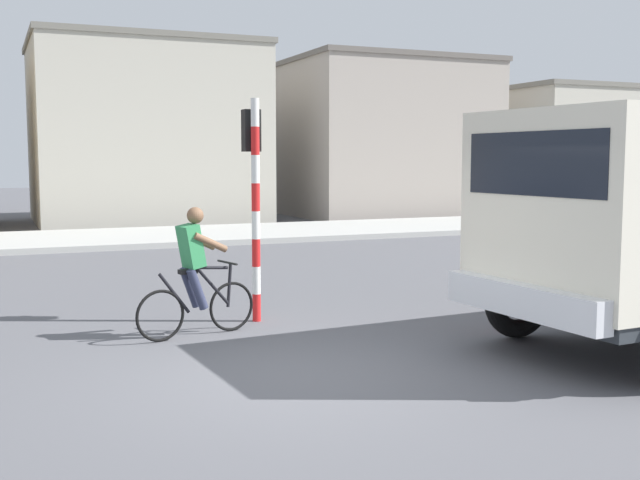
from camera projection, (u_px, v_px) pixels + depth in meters
ground_plane at (299, 378)px, 8.36m from camera, size 120.00×120.00×0.00m
sidewalk_far at (105, 239)px, 22.20m from camera, size 80.00×5.00×0.16m
cyclist at (195, 272)px, 10.24m from camera, size 1.69×0.59×1.72m
traffic_light_pole at (254, 178)px, 11.16m from camera, size 0.24×0.43×3.20m
building_mid_block at (145, 133)px, 29.27m from camera, size 8.18×6.96×6.61m
building_corner_right at (376, 139)px, 33.15m from camera, size 7.98×7.96×6.40m
building_set_back at (593, 150)px, 36.36m from camera, size 10.53×6.93×5.52m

